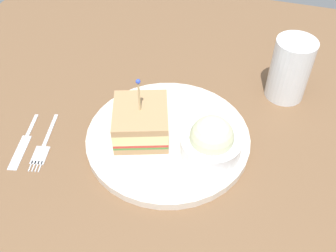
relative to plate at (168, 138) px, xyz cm
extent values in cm
cube|color=brown|center=(0.00, 0.00, -1.69)|extent=(103.14, 103.14, 2.00)
cylinder|color=silver|center=(0.00, 0.00, 0.00)|extent=(25.85, 25.85, 1.39)
cube|color=tan|center=(4.12, 0.81, 1.26)|extent=(10.68, 11.17, 1.13)
cube|color=#478438|center=(4.12, 0.81, 2.03)|extent=(10.68, 11.17, 0.40)
cube|color=red|center=(4.12, 0.81, 2.48)|extent=(10.68, 11.17, 0.50)
cube|color=#EFE093|center=(4.12, 0.81, 3.69)|extent=(10.68, 11.17, 1.92)
cube|color=tan|center=(4.12, 0.81, 5.22)|extent=(10.68, 11.17, 1.13)
cylinder|color=tan|center=(4.12, 0.81, 8.19)|extent=(0.30, 0.30, 5.95)
sphere|color=blue|center=(4.12, 0.81, 11.17)|extent=(0.70, 0.70, 0.70)
cylinder|color=white|center=(-7.11, 1.60, 2.15)|extent=(9.09, 9.09, 2.92)
sphere|color=beige|center=(-7.11, 1.60, 3.97)|extent=(6.55, 6.55, 6.55)
cylinder|color=#B74C33|center=(-16.70, -16.91, 3.39)|extent=(5.99, 5.99, 8.16)
cylinder|color=white|center=(-16.70, -16.91, 4.89)|extent=(6.80, 6.80, 11.16)
cube|color=silver|center=(19.20, 3.37, -0.52)|extent=(2.10, 7.21, 0.35)
cube|color=silver|center=(18.07, 8.68, -0.52)|extent=(2.90, 3.98, 0.35)
cube|color=silver|center=(18.35, 10.98, -0.52)|extent=(0.59, 1.99, 0.35)
cube|color=silver|center=(17.86, 10.88, -0.52)|extent=(0.59, 1.99, 0.35)
cube|color=silver|center=(17.37, 10.78, -0.52)|extent=(0.59, 1.99, 0.35)
cube|color=silver|center=(16.88, 10.67, -0.52)|extent=(0.59, 1.99, 0.35)
cube|color=silver|center=(22.50, 4.04, -0.52)|extent=(1.98, 6.61, 0.35)
cube|color=silver|center=(21.42, 9.04, -0.52)|extent=(2.94, 7.16, 0.24)
camera|label=1|loc=(-11.98, 39.95, 45.42)|focal=41.45mm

